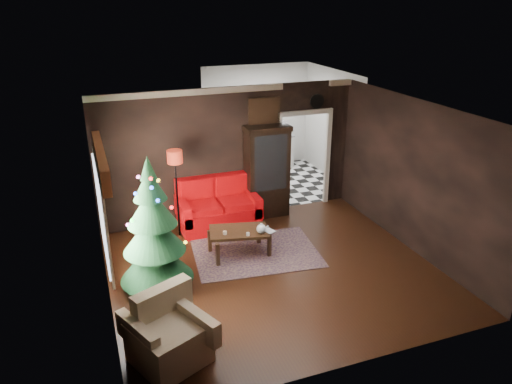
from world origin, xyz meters
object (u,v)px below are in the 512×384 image
object	(u,v)px
christmas_tree	(153,229)
armchair	(168,331)
curio_cabinet	(267,174)
teapot	(261,229)
floor_lamp	(177,197)
kitchen_table	(270,174)
coffee_table	(239,242)
loveseat	(218,204)
wall_clock	(317,101)

from	to	relation	value
christmas_tree	armchair	world-z (taller)	christmas_tree
curio_cabinet	teapot	size ratio (longest dim) A/B	9.71
floor_lamp	kitchen_table	size ratio (longest dim) A/B	2.52
coffee_table	loveseat	bearing A→B (deg)	91.30
coffee_table	wall_clock	bearing A→B (deg)	35.51
loveseat	kitchen_table	size ratio (longest dim) A/B	2.27
wall_clock	kitchen_table	xyz separation A→B (m)	(-0.55, 1.25, -2.00)
curio_cabinet	coffee_table	size ratio (longest dim) A/B	1.79
curio_cabinet	coffee_table	distance (m)	1.98
curio_cabinet	teapot	distance (m)	1.94
armchair	floor_lamp	bearing A→B (deg)	52.24
christmas_tree	armchair	distance (m)	1.92
teapot	coffee_table	bearing A→B (deg)	142.94
armchair	wall_clock	bearing A→B (deg)	20.90
wall_clock	curio_cabinet	bearing A→B (deg)	-171.47
coffee_table	floor_lamp	bearing A→B (deg)	127.61
floor_lamp	armchair	world-z (taller)	floor_lamp
loveseat	floor_lamp	size ratio (longest dim) A/B	0.90
coffee_table	kitchen_table	distance (m)	3.41
kitchen_table	curio_cabinet	bearing A→B (deg)	-114.44
coffee_table	wall_clock	distance (m)	3.56
kitchen_table	coffee_table	bearing A→B (deg)	-121.36
teapot	floor_lamp	bearing A→B (deg)	131.07
loveseat	teapot	xyz separation A→B (m)	(0.37, -1.51, 0.08)
christmas_tree	wall_clock	world-z (taller)	wall_clock
curio_cabinet	wall_clock	distance (m)	1.88
curio_cabinet	christmas_tree	distance (m)	3.41
coffee_table	christmas_tree	bearing A→B (deg)	-160.48
christmas_tree	wall_clock	bearing A→B (deg)	29.55
armchair	wall_clock	size ratio (longest dim) A/B	2.87
loveseat	floor_lamp	xyz separation A→B (m)	(-0.85, -0.11, 0.33)
teapot	wall_clock	bearing A→B (deg)	43.94
floor_lamp	armchair	size ratio (longest dim) A/B	2.06
loveseat	wall_clock	world-z (taller)	wall_clock
teapot	wall_clock	world-z (taller)	wall_clock
loveseat	curio_cabinet	xyz separation A→B (m)	(1.15, 0.22, 0.45)
loveseat	kitchen_table	xyz separation A→B (m)	(1.80, 1.65, -0.12)
christmas_tree	floor_lamp	bearing A→B (deg)	67.08
curio_cabinet	kitchen_table	size ratio (longest dim) A/B	2.53
loveseat	teapot	size ratio (longest dim) A/B	8.68
teapot	wall_clock	xyz separation A→B (m)	(1.98, 1.91, 1.80)
wall_clock	teapot	bearing A→B (deg)	-136.06
christmas_tree	coffee_table	size ratio (longest dim) A/B	2.13
curio_cabinet	armchair	bearing A→B (deg)	-126.65
loveseat	armchair	xyz separation A→B (m)	(-1.72, -3.64, -0.04)
coffee_table	wall_clock	world-z (taller)	wall_clock
loveseat	coffee_table	xyz separation A→B (m)	(0.03, -1.26, -0.25)
loveseat	armchair	bearing A→B (deg)	-115.32
floor_lamp	coffee_table	world-z (taller)	floor_lamp
loveseat	teapot	bearing A→B (deg)	-76.38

